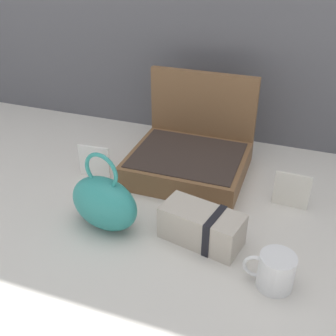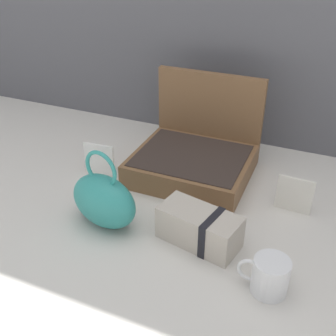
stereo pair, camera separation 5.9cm
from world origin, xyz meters
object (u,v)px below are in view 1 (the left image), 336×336
info_card_left (94,161)px  poster_card_right (292,190)px  coffee_mug (275,271)px  cream_toiletry_bag (203,227)px  open_suitcase (191,154)px  teal_pouch_handbag (104,202)px

info_card_left → poster_card_right: 0.65m
coffee_mug → info_card_left: info_card_left is taller
cream_toiletry_bag → poster_card_right: size_ratio=2.06×
info_card_left → poster_card_right: size_ratio=0.99×
open_suitcase → cream_toiletry_bag: 0.37m
teal_pouch_handbag → coffee_mug: size_ratio=1.94×
teal_pouch_handbag → open_suitcase: bearing=69.9°
open_suitcase → cream_toiletry_bag: open_suitcase is taller
teal_pouch_handbag → poster_card_right: 0.56m
cream_toiletry_bag → info_card_left: size_ratio=2.07×
coffee_mug → info_card_left: size_ratio=1.08×
teal_pouch_handbag → cream_toiletry_bag: size_ratio=1.01×
teal_pouch_handbag → cream_toiletry_bag: (0.28, 0.03, -0.03)m
open_suitcase → poster_card_right: (0.35, -0.10, -0.01)m
teal_pouch_handbag → cream_toiletry_bag: bearing=6.3°
cream_toiletry_bag → info_card_left: info_card_left is taller
teal_pouch_handbag → info_card_left: bearing=124.5°
open_suitcase → info_card_left: open_suitcase is taller
cream_toiletry_bag → coffee_mug: cream_toiletry_bag is taller
coffee_mug → info_card_left: (-0.64, 0.30, 0.01)m
cream_toiletry_bag → info_card_left: bearing=155.2°
poster_card_right → open_suitcase: bearing=166.7°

